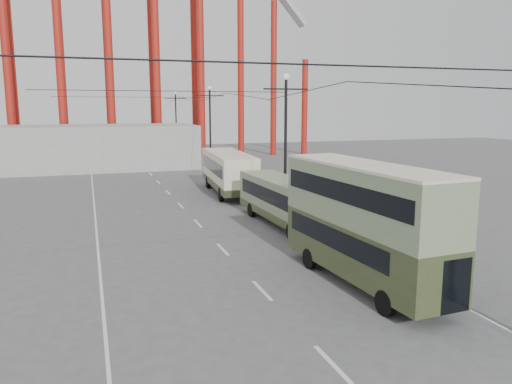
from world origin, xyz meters
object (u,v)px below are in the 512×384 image
object	(u,v)px
single_decker_green	(284,200)
single_decker_cream	(228,170)
double_decker_bus	(364,218)
pedestrian	(323,249)

from	to	relation	value
single_decker_green	single_decker_cream	world-z (taller)	single_decker_cream
double_decker_bus	pedestrian	world-z (taller)	double_decker_bus
double_decker_bus	single_decker_cream	distance (m)	22.67
pedestrian	double_decker_bus	bearing A→B (deg)	73.14
single_decker_green	double_decker_bus	bearing A→B (deg)	-95.95
pedestrian	single_decker_green	bearing A→B (deg)	-134.84
double_decker_bus	pedestrian	size ratio (longest dim) A/B	5.05
single_decker_green	pedestrian	xyz separation A→B (m)	(-1.48, -8.31, -0.66)
single_decker_green	single_decker_cream	size ratio (longest dim) A/B	0.90
single_decker_green	pedestrian	bearing A→B (deg)	-101.86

